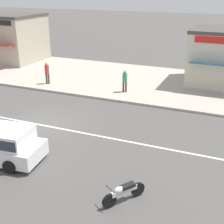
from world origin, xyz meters
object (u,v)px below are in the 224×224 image
at_px(pedestrian_near_clock, 47,71).
at_px(pedestrian_by_shop, 125,79).
at_px(shopfront_corner_warung, 10,37).
at_px(motorcycle_1, 124,192).

relative_size(pedestrian_near_clock, pedestrian_by_shop, 1.06).
bearing_deg(shopfront_corner_warung, pedestrian_near_clock, -35.16).
xyz_separation_m(pedestrian_by_shop, shopfront_corner_warung, (-14.45, 5.32, 1.37)).
xyz_separation_m(pedestrian_near_clock, pedestrian_by_shop, (6.30, 0.42, -0.06)).
xyz_separation_m(motorcycle_1, shopfront_corner_warung, (-18.72, 16.80, 2.03)).
bearing_deg(motorcycle_1, pedestrian_by_shop, 110.37).
distance_m(pedestrian_near_clock, pedestrian_by_shop, 6.31).
bearing_deg(motorcycle_1, pedestrian_near_clock, 133.68).
bearing_deg(pedestrian_near_clock, motorcycle_1, -46.32).
bearing_deg(shopfront_corner_warung, motorcycle_1, -41.92).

